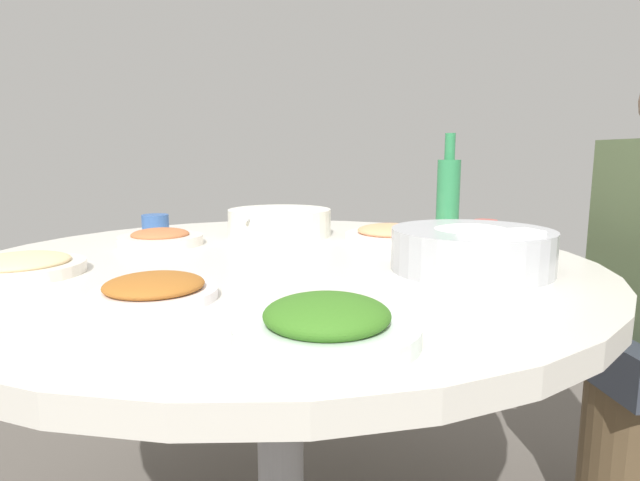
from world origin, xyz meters
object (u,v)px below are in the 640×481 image
Objects in this scene: soup_bowl at (280,223)px; green_bottle at (448,194)px; tea_cup_far at (155,223)px; dish_shrimp at (391,234)px; round_dining_table at (279,295)px; dish_noodles at (21,266)px; dish_greens at (327,324)px; dish_stirfry at (154,289)px; rice_bowl at (472,249)px; tea_cup_near at (485,229)px; dish_tofu_braise at (160,238)px.

green_bottle reaches higher than soup_bowl.
dish_shrimp is at bearing -98.69° from tea_cup_far.
round_dining_table is 4.66× the size of soup_bowl.
soup_bowl is 1.26× the size of dish_noodles.
dish_greens is 3.00× the size of tea_cup_far.
dish_stirfry is 0.94m from green_bottle.
dish_noodles is (-0.18, 0.46, 0.10)m from round_dining_table.
rice_bowl is at bearing -65.29° from dish_stirfry.
dish_stirfry is 0.85× the size of dish_greens.
dish_noodles is 3.01× the size of tea_cup_far.
dish_shrimp is 0.77m from dish_greens.
soup_bowl is at bearing 46.84° from rice_bowl.
dish_noodles is at bearing 117.23° from tea_cup_near.
rice_bowl is 0.76m from dish_tofu_braise.
dish_greens is at bearing -164.75° from round_dining_table.
dish_stirfry is at bearing 114.71° from rice_bowl.
dish_stirfry is 3.22× the size of tea_cup_near.
dish_stirfry and dish_noodles have the same top height.
dish_shrimp is 0.86× the size of green_bottle.
tea_cup_far reaches higher than round_dining_table.
rice_bowl is 1.48× the size of dish_tofu_braise.
tea_cup_near is at bearing -76.98° from dish_shrimp.
round_dining_table is 0.62m from green_bottle.
dish_noodles is (-0.44, 0.72, -0.00)m from dish_shrimp.
green_bottle is at bearing -71.86° from dish_tofu_braise.
round_dining_table is 22.18× the size of tea_cup_near.
dish_tofu_braise is at bearing 100.33° from dish_shrimp.
rice_bowl is 0.43m from tea_cup_near.
soup_bowl is 0.67m from dish_stirfry.
dish_shrimp is at bearing 103.02° from tea_cup_near.
dish_tofu_braise is 3.46× the size of tea_cup_near.
dish_shrimp is 1.06× the size of dish_greens.
dish_shrimp reaches higher than dish_tofu_braise.
round_dining_table is 4.34× the size of rice_bowl.
green_bottle reaches higher than dish_stirfry.
rice_bowl reaches higher than dish_stirfry.
green_bottle reaches higher than tea_cup_far.
rice_bowl reaches higher than dish_greens.
dish_noodles is (0.15, 0.32, 0.00)m from dish_stirfry.
dish_noodles is (0.32, 0.60, -0.01)m from dish_greens.
dish_stirfry is at bearing 171.46° from soup_bowl.
dish_stirfry is at bearing 134.76° from tea_cup_near.
dish_noodles is 1.10m from tea_cup_near.
dish_shrimp reaches higher than dish_stirfry.
soup_bowl is at bearing 89.55° from tea_cup_near.
tea_cup_near is (0.32, -0.52, 0.11)m from round_dining_table.
rice_bowl is 1.36× the size of dish_greens.
tea_cup_near is (0.17, -0.84, 0.01)m from dish_tofu_braise.
soup_bowl is 1.48× the size of dish_stirfry.
tea_cup_far is at bearing 92.43° from green_bottle.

